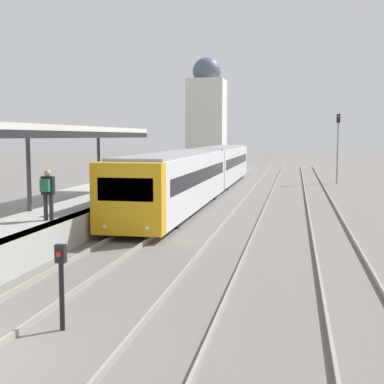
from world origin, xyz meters
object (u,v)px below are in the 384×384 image
at_px(person_on_platform, 48,191).
at_px(signal_mast_far, 338,140).
at_px(train_near, 204,169).
at_px(signal_post_near, 61,277).

xyz_separation_m(person_on_platform, signal_mast_far, (11.26, 28.12, 1.44)).
xyz_separation_m(train_near, signal_post_near, (1.42, -24.86, -0.59)).
bearing_deg(person_on_platform, train_near, 83.43).
distance_m(train_near, signal_mast_far, 13.64).
xyz_separation_m(signal_post_near, signal_mast_far, (7.74, 34.80, 2.40)).
relative_size(person_on_platform, train_near, 0.05).
height_order(person_on_platform, train_near, train_near).
distance_m(person_on_platform, train_near, 18.31).
bearing_deg(signal_post_near, signal_mast_far, 77.47).
bearing_deg(signal_post_near, train_near, 93.28).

